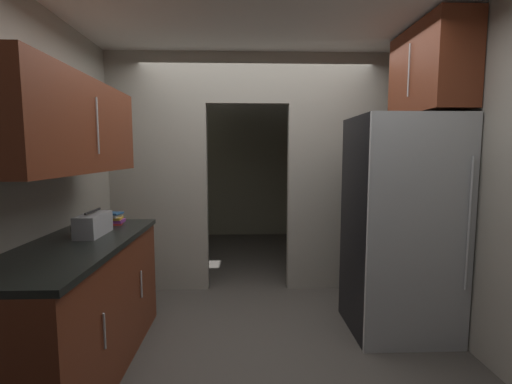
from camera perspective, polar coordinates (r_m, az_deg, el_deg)
The scene contains 10 objects.
ground at distance 3.13m, azimuth 0.97°, elevation -23.34°, with size 20.00×20.00×0.00m, color #47423D.
kitchen_overhead_slab at distance 3.30m, azimuth 0.69°, elevation 25.84°, with size 3.63×6.57×0.06m, color silver.
kitchen_partition at distance 4.01m, azimuth 0.49°, elevation 3.98°, with size 3.23×0.12×2.62m.
adjoining_room_shell at distance 5.91m, azimuth -0.56°, elevation 3.92°, with size 3.23×2.82×2.62m.
refrigerator at distance 3.31m, azimuth 21.97°, elevation -5.06°, with size 0.82×0.77×1.85m.
lower_cabinet_run at distance 2.89m, azimuth -26.27°, elevation -16.23°, with size 0.65×1.74×0.94m.
upper_cabinet_counterside at distance 2.69m, azimuth -27.55°, elevation 9.34°, with size 0.36×1.57×0.62m.
upper_cabinet_fridgeside at distance 3.52m, azimuth 25.97°, elevation 17.03°, with size 0.36×0.90×0.73m.
boombox at distance 2.92m, azimuth -24.53°, elevation -4.72°, with size 0.16×0.37×0.19m.
book_stack at distance 3.30m, azimuth -21.57°, elevation -3.96°, with size 0.15×0.17×0.10m.
Camera 1 is at (-0.14, -2.72, 1.54)m, focal length 25.12 mm.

